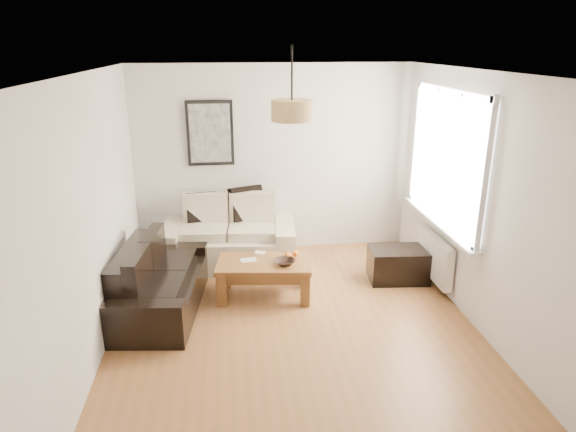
{
  "coord_description": "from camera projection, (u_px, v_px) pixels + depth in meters",
  "views": [
    {
      "loc": [
        -0.64,
        -4.57,
        2.86
      ],
      "look_at": [
        0.0,
        0.6,
        1.05
      ],
      "focal_mm": 31.4,
      "sensor_mm": 36.0,
      "label": 1
    }
  ],
  "objects": [
    {
      "name": "floor",
      "position": [
        295.0,
        329.0,
        5.29
      ],
      "size": [
        4.5,
        4.5,
        0.0
      ],
      "primitive_type": "plane",
      "color": "brown",
      "rests_on": "ground"
    },
    {
      "name": "ceiling",
      "position": [
        296.0,
        72.0,
        4.44
      ],
      "size": [
        3.8,
        4.5,
        0.0
      ],
      "primitive_type": null,
      "color": "white",
      "rests_on": "floor"
    },
    {
      "name": "wall_back",
      "position": [
        273.0,
        160.0,
        6.98
      ],
      "size": [
        3.8,
        0.04,
        2.6
      ],
      "primitive_type": null,
      "color": "silver",
      "rests_on": "floor"
    },
    {
      "name": "wall_front",
      "position": [
        352.0,
        342.0,
        2.76
      ],
      "size": [
        3.8,
        0.04,
        2.6
      ],
      "primitive_type": null,
      "color": "silver",
      "rests_on": "floor"
    },
    {
      "name": "wall_left",
      "position": [
        92.0,
        220.0,
        4.65
      ],
      "size": [
        0.04,
        4.5,
        2.6
      ],
      "primitive_type": null,
      "color": "silver",
      "rests_on": "floor"
    },
    {
      "name": "wall_right",
      "position": [
        482.0,
        204.0,
        5.09
      ],
      "size": [
        0.04,
        4.5,
        2.6
      ],
      "primitive_type": null,
      "color": "silver",
      "rests_on": "floor"
    },
    {
      "name": "window_bay",
      "position": [
        448.0,
        158.0,
        5.73
      ],
      "size": [
        0.14,
        1.9,
        1.6
      ],
      "primitive_type": null,
      "color": "white",
      "rests_on": "wall_right"
    },
    {
      "name": "radiator",
      "position": [
        434.0,
        257.0,
        6.13
      ],
      "size": [
        0.1,
        0.9,
        0.52
      ],
      "primitive_type": "cube",
      "color": "white",
      "rests_on": "wall_right"
    },
    {
      "name": "poster",
      "position": [
        210.0,
        133.0,
        6.72
      ],
      "size": [
        0.62,
        0.04,
        0.87
      ],
      "primitive_type": null,
      "color": "black",
      "rests_on": "wall_back"
    },
    {
      "name": "pendant_shade",
      "position": [
        292.0,
        110.0,
        4.84
      ],
      "size": [
        0.4,
        0.4,
        0.2
      ],
      "primitive_type": "cylinder",
      "color": "tan",
      "rests_on": "ceiling"
    },
    {
      "name": "loveseat_cream",
      "position": [
        229.0,
        233.0,
        6.74
      ],
      "size": [
        1.83,
        1.1,
        0.87
      ],
      "primitive_type": null,
      "rotation": [
        0.0,
        0.0,
        -0.08
      ],
      "color": "beige",
      "rests_on": "floor"
    },
    {
      "name": "sofa_leather",
      "position": [
        160.0,
        279.0,
        5.59
      ],
      "size": [
        1.0,
        1.76,
        0.72
      ],
      "primitive_type": null,
      "rotation": [
        0.0,
        0.0,
        1.45
      ],
      "color": "black",
      "rests_on": "floor"
    },
    {
      "name": "coffee_table",
      "position": [
        264.0,
        279.0,
        5.91
      ],
      "size": [
        1.15,
        0.72,
        0.44
      ],
      "primitive_type": null,
      "rotation": [
        0.0,
        0.0,
        -0.12
      ],
      "color": "brown",
      "rests_on": "floor"
    },
    {
      "name": "ottoman",
      "position": [
        398.0,
        264.0,
        6.33
      ],
      "size": [
        0.76,
        0.53,
        0.41
      ],
      "primitive_type": "cube",
      "rotation": [
        0.0,
        0.0,
        -0.08
      ],
      "color": "black",
      "rests_on": "floor"
    },
    {
      "name": "cushion_left",
      "position": [
        201.0,
        207.0,
        6.8
      ],
      "size": [
        0.41,
        0.18,
        0.4
      ],
      "primitive_type": "cube",
      "rotation": [
        0.0,
        0.0,
        0.15
      ],
      "color": "black",
      "rests_on": "loveseat_cream"
    },
    {
      "name": "cushion_right",
      "position": [
        247.0,
        203.0,
        6.86
      ],
      "size": [
        0.47,
        0.3,
        0.46
      ],
      "primitive_type": "cube",
      "rotation": [
        0.0,
        0.0,
        0.38
      ],
      "color": "black",
      "rests_on": "loveseat_cream"
    },
    {
      "name": "fruit_bowl",
      "position": [
        285.0,
        262.0,
        5.76
      ],
      "size": [
        0.28,
        0.28,
        0.06
      ],
      "primitive_type": "imported",
      "rotation": [
        0.0,
        0.0,
        0.24
      ],
      "color": "black",
      "rests_on": "coffee_table"
    },
    {
      "name": "orange_a",
      "position": [
        289.0,
        256.0,
        5.89
      ],
      "size": [
        0.09,
        0.09,
        0.07
      ],
      "primitive_type": "sphere",
      "rotation": [
        0.0,
        0.0,
        -0.24
      ],
      "color": "orange",
      "rests_on": "fruit_bowl"
    },
    {
      "name": "orange_b",
      "position": [
        295.0,
        253.0,
        5.97
      ],
      "size": [
        0.08,
        0.08,
        0.07
      ],
      "primitive_type": "sphere",
      "rotation": [
        0.0,
        0.0,
        0.2
      ],
      "color": "orange",
      "rests_on": "fruit_bowl"
    },
    {
      "name": "orange_c",
      "position": [
        287.0,
        254.0,
        5.94
      ],
      "size": [
        0.07,
        0.07,
        0.07
      ],
      "primitive_type": "sphere",
      "rotation": [
        0.0,
        0.0,
        0.07
      ],
      "color": "orange",
      "rests_on": "fruit_bowl"
    },
    {
      "name": "papers",
      "position": [
        248.0,
        260.0,
        5.87
      ],
      "size": [
        0.19,
        0.15,
        0.01
      ],
      "primitive_type": "cube",
      "rotation": [
        0.0,
        0.0,
        0.12
      ],
      "color": "beige",
      "rests_on": "coffee_table"
    }
  ]
}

